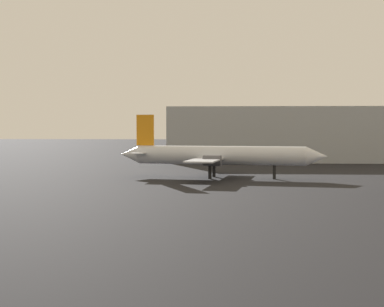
{
  "coord_description": "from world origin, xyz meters",
  "views": [
    {
      "loc": [
        -1.1,
        -6.75,
        7.24
      ],
      "look_at": [
        -4.05,
        41.01,
        4.9
      ],
      "focal_mm": 52.82,
      "sensor_mm": 36.0,
      "label": 1
    }
  ],
  "objects": [
    {
      "name": "airplane_distant",
      "position": [
        -2.28,
        71.7,
        3.16
      ],
      "size": [
        29.13,
        20.06,
        8.86
      ],
      "rotation": [
        0.0,
        0.0,
        -0.15
      ],
      "color": "silver",
      "rests_on": "ground_plane"
    },
    {
      "name": "terminal_building",
      "position": [
        18.71,
        112.21,
        5.54
      ],
      "size": [
        63.27,
        18.25,
        11.07
      ],
      "primitive_type": "cube",
      "color": "#999EA3",
      "rests_on": "ground_plane"
    }
  ]
}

